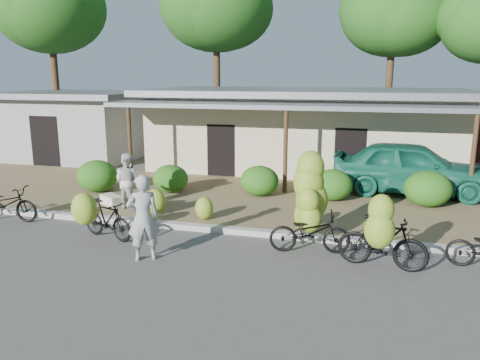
% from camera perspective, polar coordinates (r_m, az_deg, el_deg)
% --- Properties ---
extents(ground, '(100.00, 100.00, 0.00)m').
position_cam_1_polar(ground, '(9.98, -0.58, -10.46)').
color(ground, '#4F4C49').
rests_on(ground, ground).
extents(sidewalk, '(60.00, 6.00, 0.12)m').
position_cam_1_polar(sidewalk, '(14.58, 4.72, -2.73)').
color(sidewalk, olive).
rests_on(sidewalk, ground).
extents(curb, '(60.00, 0.25, 0.15)m').
position_cam_1_polar(curb, '(11.76, 2.06, -6.42)').
color(curb, '#A8A399').
rests_on(curb, ground).
extents(shop_main, '(13.00, 8.50, 3.35)m').
position_cam_1_polar(shop_main, '(20.04, 7.90, 6.26)').
color(shop_main, '#C3BC93').
rests_on(shop_main, ground).
extents(shop_grey, '(7.00, 6.00, 3.15)m').
position_cam_1_polar(shop_grey, '(24.08, -19.20, 6.49)').
color(shop_grey, gray).
rests_on(shop_grey, ground).
extents(tree_back_left, '(5.77, 5.70, 9.55)m').
position_cam_1_polar(tree_back_left, '(27.48, -22.43, 18.97)').
color(tree_back_left, '#49331D').
rests_on(tree_back_left, ground).
extents(tree_far_center, '(6.02, 5.97, 9.87)m').
position_cam_1_polar(tree_far_center, '(26.51, -3.26, 20.60)').
color(tree_far_center, '#49331D').
rests_on(tree_far_center, ground).
extents(tree_center_right, '(5.27, 5.15, 8.90)m').
position_cam_1_polar(tree_center_right, '(25.64, 17.78, 18.85)').
color(tree_center_right, '#49331D').
rests_on(tree_center_right, ground).
extents(hedge_0, '(1.36, 1.22, 1.06)m').
position_cam_1_polar(hedge_0, '(16.21, -17.02, 0.47)').
color(hedge_0, '#185313').
rests_on(hedge_0, sidewalk).
extents(hedge_1, '(1.18, 1.06, 0.92)m').
position_cam_1_polar(hedge_1, '(15.59, -8.47, 0.17)').
color(hedge_1, '#185313').
rests_on(hedge_1, sidewalk).
extents(hedge_2, '(1.25, 1.12, 0.97)m').
position_cam_1_polar(hedge_2, '(15.01, 2.38, -0.09)').
color(hedge_2, '#185313').
rests_on(hedge_2, sidewalk).
extents(hedge_3, '(1.25, 1.12, 0.97)m').
position_cam_1_polar(hedge_3, '(14.72, 11.18, -0.58)').
color(hedge_3, '#185313').
rests_on(hedge_3, sidewalk).
extents(hedge_4, '(1.37, 1.23, 1.07)m').
position_cam_1_polar(hedge_4, '(14.82, 21.91, -1.00)').
color(hedge_4, '#185313').
rests_on(hedge_4, sidewalk).
extents(bike_far_left, '(1.88, 1.29, 1.42)m').
position_cam_1_polar(bike_far_left, '(14.19, -26.93, -2.32)').
color(bike_far_left, black).
rests_on(bike_far_left, ground).
extents(bike_left, '(1.66, 1.34, 1.29)m').
position_cam_1_polar(bike_left, '(11.74, -16.52, -4.35)').
color(bike_left, black).
rests_on(bike_left, ground).
extents(bike_center, '(1.88, 1.33, 2.24)m').
position_cam_1_polar(bike_center, '(10.82, 8.49, -3.58)').
color(bike_center, black).
rests_on(bike_center, ground).
extents(bike_right, '(1.90, 1.29, 1.72)m').
position_cam_1_polar(bike_right, '(9.95, 16.92, -6.78)').
color(bike_right, black).
rests_on(bike_right, ground).
extents(loose_banana_a, '(0.58, 0.49, 0.72)m').
position_cam_1_polar(loose_banana_a, '(13.25, -10.25, -2.59)').
color(loose_banana_a, '#8AAB2A').
rests_on(loose_banana_a, sidewalk).
extents(loose_banana_b, '(0.50, 0.42, 0.62)m').
position_cam_1_polar(loose_banana_b, '(12.60, -4.39, -3.45)').
color(loose_banana_b, '#8AAB2A').
rests_on(loose_banana_b, sidewalk).
extents(loose_banana_c, '(0.49, 0.42, 0.61)m').
position_cam_1_polar(loose_banana_c, '(12.11, 8.07, -4.23)').
color(loose_banana_c, '#8AAB2A').
rests_on(loose_banana_c, sidewalk).
extents(sack_near, '(0.94, 0.67, 0.30)m').
position_cam_1_polar(sack_near, '(13.93, -10.90, -2.75)').
color(sack_near, silver).
rests_on(sack_near, sidewalk).
extents(sack_far, '(0.84, 0.71, 0.28)m').
position_cam_1_polar(sack_far, '(14.55, -15.38, -2.36)').
color(sack_far, silver).
rests_on(sack_far, sidewalk).
extents(vendor, '(0.82, 0.74, 1.89)m').
position_cam_1_polar(vendor, '(10.22, -11.72, -4.54)').
color(vendor, '#949494').
rests_on(vendor, ground).
extents(bystander, '(0.88, 0.74, 1.62)m').
position_cam_1_polar(bystander, '(13.94, -13.56, -0.08)').
color(bystander, beige).
rests_on(bystander, sidewalk).
extents(teal_van, '(5.16, 2.27, 1.73)m').
position_cam_1_polar(teal_van, '(16.18, 20.19, 1.43)').
color(teal_van, '#16654E').
rests_on(teal_van, sidewalk).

